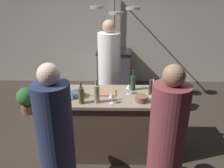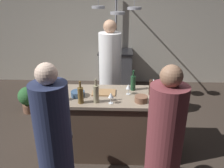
% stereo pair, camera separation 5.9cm
% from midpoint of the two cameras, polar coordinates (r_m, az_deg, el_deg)
% --- Properties ---
extents(ground_plane, '(9.00, 9.00, 0.00)m').
position_cam_midpoint_polar(ground_plane, '(3.55, 0.40, -16.05)').
color(ground_plane, '#382D26').
extents(back_wall, '(6.40, 0.16, 2.60)m').
position_cam_midpoint_polar(back_wall, '(5.70, 1.34, 13.27)').
color(back_wall, beige).
rests_on(back_wall, ground_plane).
extents(kitchen_island, '(1.80, 0.72, 0.90)m').
position_cam_midpoint_polar(kitchen_island, '(3.29, 0.42, -9.86)').
color(kitchen_island, brown).
rests_on(kitchen_island, ground_plane).
extents(stove_range, '(0.80, 0.64, 0.89)m').
position_cam_midpoint_polar(stove_range, '(5.52, 1.20, 3.82)').
color(stove_range, '#47474C').
rests_on(stove_range, ground_plane).
extents(chef, '(0.38, 0.38, 1.79)m').
position_cam_midpoint_polar(chef, '(3.93, -0.05, 1.88)').
color(chef, white).
rests_on(chef, ground_plane).
extents(bar_stool_right, '(0.28, 0.28, 0.68)m').
position_cam_midpoint_polar(bar_stool_right, '(2.88, 12.39, -17.80)').
color(bar_stool_right, '#4C4C51').
rests_on(bar_stool_right, ground_plane).
extents(guest_right, '(0.35, 0.35, 1.64)m').
position_cam_midpoint_polar(guest_right, '(2.37, 13.52, -16.03)').
color(guest_right, brown).
rests_on(guest_right, ground_plane).
extents(bar_stool_left, '(0.28, 0.28, 0.68)m').
position_cam_midpoint_polar(bar_stool_left, '(2.90, -11.57, -17.30)').
color(bar_stool_left, '#4C4C51').
rests_on(bar_stool_left, ground_plane).
extents(guest_left, '(0.35, 0.35, 1.65)m').
position_cam_midpoint_polar(guest_left, '(2.39, -13.42, -15.47)').
color(guest_left, '#262D4C').
rests_on(guest_left, ground_plane).
extents(overhead_pot_rack, '(0.90, 1.36, 2.17)m').
position_cam_midpoint_polar(overhead_pot_rack, '(4.71, 1.59, 16.12)').
color(overhead_pot_rack, gray).
rests_on(overhead_pot_rack, ground_plane).
extents(potted_plant, '(0.36, 0.36, 0.52)m').
position_cam_midpoint_polar(potted_plant, '(4.64, -20.05, -3.33)').
color(potted_plant, brown).
rests_on(potted_plant, ground_plane).
extents(cutting_board, '(0.32, 0.22, 0.02)m').
position_cam_midpoint_polar(cutting_board, '(3.13, -1.53, -2.14)').
color(cutting_board, '#997047').
rests_on(cutting_board, kitchen_island).
extents(pepper_mill, '(0.05, 0.05, 0.21)m').
position_cam_midpoint_polar(pepper_mill, '(3.10, 10.22, -0.84)').
color(pepper_mill, '#382319').
rests_on(pepper_mill, kitchen_island).
extents(wine_bottle_red, '(0.07, 0.07, 0.33)m').
position_cam_midpoint_polar(wine_bottle_red, '(2.94, -15.05, -2.06)').
color(wine_bottle_red, '#143319').
rests_on(wine_bottle_red, kitchen_island).
extents(wine_bottle_rose, '(0.07, 0.07, 0.30)m').
position_cam_midpoint_polar(wine_bottle_rose, '(3.15, 13.38, -0.49)').
color(wine_bottle_rose, '#B78C8E').
rests_on(wine_bottle_rose, kitchen_island).
extents(wine_bottle_amber, '(0.07, 0.07, 0.29)m').
position_cam_midpoint_polar(wine_bottle_amber, '(2.84, -7.31, -2.73)').
color(wine_bottle_amber, brown).
rests_on(wine_bottle_amber, kitchen_island).
extents(wine_bottle_white, '(0.07, 0.07, 0.31)m').
position_cam_midpoint_polar(wine_bottle_white, '(2.83, -3.43, -2.42)').
color(wine_bottle_white, gray).
rests_on(wine_bottle_white, kitchen_island).
extents(wine_bottle_green, '(0.07, 0.07, 0.29)m').
position_cam_midpoint_polar(wine_bottle_green, '(3.20, 5.85, 0.34)').
color(wine_bottle_green, '#193D23').
rests_on(wine_bottle_green, kitchen_island).
extents(wine_glass_near_left_guest, '(0.07, 0.07, 0.15)m').
position_cam_midpoint_polar(wine_glass_near_left_guest, '(2.81, 0.40, -2.95)').
color(wine_glass_near_left_guest, silver).
rests_on(wine_glass_near_left_guest, kitchen_island).
extents(wine_glass_near_right_guest, '(0.07, 0.07, 0.15)m').
position_cam_midpoint_polar(wine_glass_near_right_guest, '(3.07, 4.70, -0.77)').
color(wine_glass_near_right_guest, silver).
rests_on(wine_glass_near_right_guest, kitchen_island).
extents(wine_glass_by_chef, '(0.07, 0.07, 0.15)m').
position_cam_midpoint_polar(wine_glass_by_chef, '(3.31, 10.90, 0.67)').
color(wine_glass_by_chef, silver).
rests_on(wine_glass_by_chef, kitchen_island).
extents(mixing_bowl_steel, '(0.21, 0.21, 0.07)m').
position_cam_midpoint_polar(mixing_bowl_steel, '(3.03, 12.34, -3.08)').
color(mixing_bowl_steel, '#B7B7BC').
rests_on(mixing_bowl_steel, kitchen_island).
extents(mixing_bowl_wooden, '(0.17, 0.17, 0.08)m').
position_cam_midpoint_polar(mixing_bowl_wooden, '(2.91, 7.92, -3.74)').
color(mixing_bowl_wooden, brown).
rests_on(mixing_bowl_wooden, kitchen_island).
extents(mixing_bowl_blue, '(0.18, 0.18, 0.07)m').
position_cam_midpoint_polar(mixing_bowl_blue, '(3.05, -8.04, -2.44)').
color(mixing_bowl_blue, '#334C6B').
rests_on(mixing_bowl_blue, kitchen_island).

